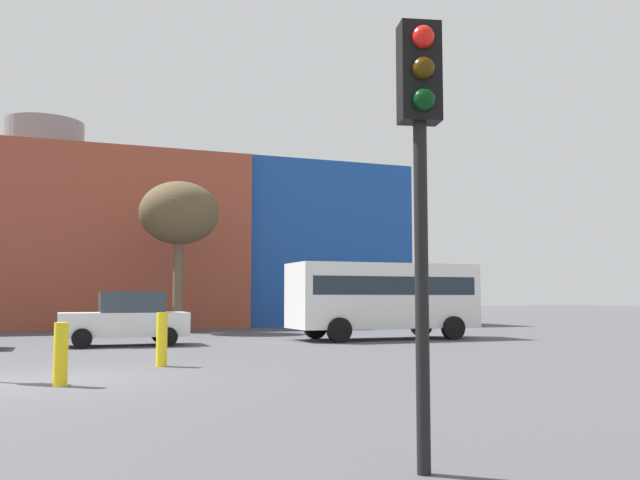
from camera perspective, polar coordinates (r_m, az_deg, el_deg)
The scene contains 8 objects.
ground_plane at distance 13.53m, azimuth -22.00°, elevation -10.85°, with size 200.00×200.00×0.00m, color #47474C.
building_backdrop at distance 38.52m, azimuth -22.28°, elevation -0.07°, with size 38.66×10.43×10.78m.
parked_car_2 at distance 22.44m, azimuth -15.90°, elevation -6.34°, with size 3.89×1.91×1.69m.
white_bus at distance 24.98m, azimuth 5.28°, elevation -4.54°, with size 6.80×2.62×2.72m.
traffic_light_near_right at distance 6.14m, azimuth 8.40°, elevation 8.42°, with size 0.40×0.39×3.94m.
bare_tree_0 at distance 30.23m, azimuth -11.68°, elevation 2.08°, with size 3.42×3.42×6.54m.
bollard_yellow_0 at distance 15.50m, azimuth -13.07°, elevation -8.08°, with size 0.24×0.24×1.18m, color yellow.
bollard_yellow_1 at distance 12.57m, azimuth -20.83°, elevation -8.90°, with size 0.24×0.24×1.08m, color yellow.
Camera 1 is at (0.28, -13.44, 1.49)m, focal length 38.32 mm.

